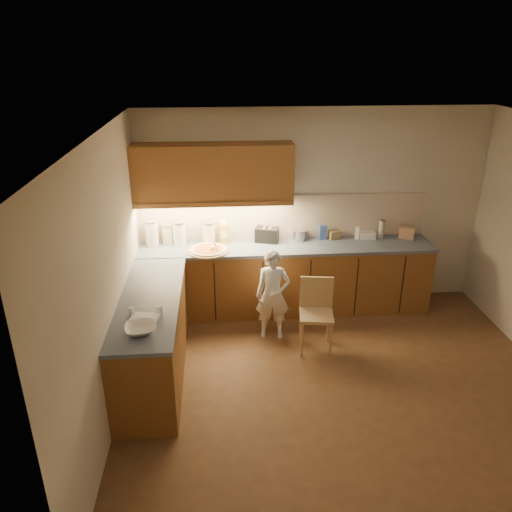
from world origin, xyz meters
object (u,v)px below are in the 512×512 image
(wooden_chair, at_px, (316,309))
(oil_jug, at_px, (224,233))
(child, at_px, (273,295))
(toaster, at_px, (267,235))
(pizza_on_board, at_px, (209,250))

(wooden_chair, bearing_deg, oil_jug, 141.91)
(child, relative_size, toaster, 3.37)
(oil_jug, xyz_separation_m, toaster, (0.56, -0.01, -0.04))
(child, height_order, toaster, same)
(pizza_on_board, distance_m, wooden_chair, 1.52)
(child, xyz_separation_m, toaster, (0.00, 0.80, 0.46))
(oil_jug, bearing_deg, pizza_on_board, -124.28)
(pizza_on_board, height_order, toaster, pizza_on_board)
(wooden_chair, bearing_deg, pizza_on_board, 155.72)
(pizza_on_board, relative_size, toaster, 1.52)
(child, xyz_separation_m, oil_jug, (-0.55, 0.81, 0.50))
(child, bearing_deg, oil_jug, 128.72)
(child, height_order, oil_jug, oil_jug)
(toaster, bearing_deg, child, -73.95)
(wooden_chair, relative_size, oil_jug, 2.80)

